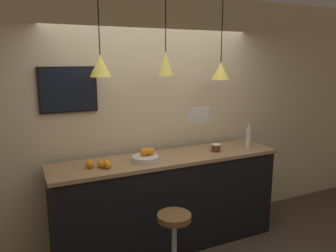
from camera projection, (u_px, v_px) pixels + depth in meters
back_wall at (154, 118)px, 3.95m from camera, size 8.00×0.06×2.90m
service_counter at (168, 202)px, 3.77m from camera, size 2.62×0.60×1.08m
bar_stool at (174, 242)px, 3.15m from camera, size 0.45×0.45×0.71m
fruit_bowl at (146, 157)px, 3.50m from camera, size 0.29×0.29×0.14m
orange_pile at (101, 164)px, 3.28m from camera, size 0.24×0.18×0.09m
juice_bottle at (248, 137)px, 4.04m from camera, size 0.06×0.06×0.29m
spread_jar at (216, 148)px, 3.86m from camera, size 0.11×0.11×0.09m
pendant_lamp_left at (100, 66)px, 3.22m from camera, size 0.21×0.21×0.82m
pendant_lamp_middle at (166, 64)px, 3.51m from camera, size 0.17×0.17×0.83m
pendant_lamp_right at (221, 71)px, 3.82m from camera, size 0.22×0.22×0.88m
mounted_tv at (68, 90)px, 3.42m from camera, size 0.60×0.04×0.48m
hanging_menu_board at (199, 115)px, 3.48m from camera, size 0.24×0.01×0.17m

